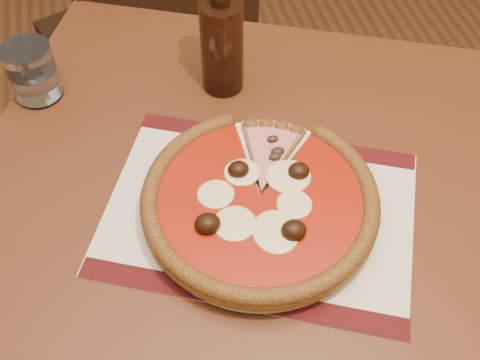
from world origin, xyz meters
name	(u,v)px	position (x,y,z in m)	size (l,w,h in m)	color
table	(243,245)	(0.95, -0.85, 0.65)	(1.06, 1.06, 0.75)	#5E2C16
chair_far	(157,33)	(0.91, -0.13, 0.51)	(0.54, 0.54, 0.89)	black
placemat	(259,212)	(0.97, -0.87, 0.75)	(0.41, 0.29, 0.00)	silver
plate	(260,207)	(0.97, -0.87, 0.76)	(0.30, 0.30, 0.02)	white
pizza	(260,199)	(0.97, -0.87, 0.78)	(0.31, 0.31, 0.04)	#A76C28
ham_slice	(280,151)	(1.02, -0.79, 0.78)	(0.09, 0.13, 0.02)	#A76C28
water_glass	(33,72)	(0.69, -0.56, 0.80)	(0.07, 0.07, 0.09)	white
bottle	(222,42)	(0.98, -0.61, 0.84)	(0.07, 0.07, 0.22)	black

